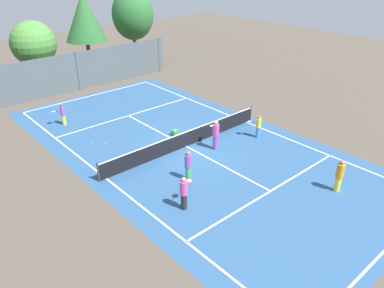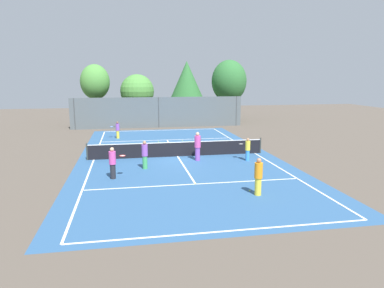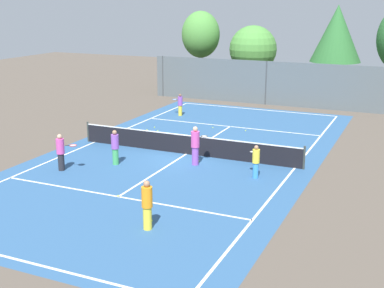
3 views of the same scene
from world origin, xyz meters
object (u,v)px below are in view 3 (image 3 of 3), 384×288
player_5 (256,161)px  tennis_ball_8 (118,196)px  tennis_ball_6 (155,127)px  tennis_ball_2 (213,128)px  tennis_ball_3 (158,131)px  tennis_ball_1 (152,221)px  tennis_ball_10 (220,150)px  tennis_ball_9 (147,130)px  player_2 (147,205)px  tennis_ball_5 (199,161)px  player_3 (195,145)px  tennis_ball_7 (261,146)px  tennis_ball_0 (246,131)px  ball_crate (208,144)px  tennis_ball_4 (127,128)px  player_1 (115,147)px  player_0 (180,104)px  player_4 (61,152)px

player_5 → tennis_ball_8: bearing=-134.2°
tennis_ball_6 → player_5: bearing=-37.0°
tennis_ball_2 → tennis_ball_3: (-2.70, -2.01, 0.00)m
tennis_ball_1 → player_5: bearing=72.0°
tennis_ball_1 → tennis_ball_10: 9.25m
tennis_ball_1 → tennis_ball_9: size_ratio=1.00×
player_2 → tennis_ball_5: bearing=100.4°
player_3 → tennis_ball_7: bearing=65.9°
player_3 → tennis_ball_0: player_3 is taller
ball_crate → tennis_ball_4: (-5.94, 1.73, -0.15)m
tennis_ball_4 → player_1: bearing=-63.4°
tennis_ball_10 → player_1: bearing=-131.5°
player_1 → tennis_ball_8: bearing=-56.7°
tennis_ball_6 → tennis_ball_9: bearing=-97.9°
player_0 → player_5: player_0 is taller
tennis_ball_2 → tennis_ball_9: bearing=-148.1°
player_1 → ball_crate: bearing=58.2°
player_4 → tennis_ball_4: 8.17m
tennis_ball_5 → player_0: bearing=120.4°
ball_crate → player_4: bearing=-126.1°
player_4 → tennis_ball_1: bearing=-27.2°
ball_crate → tennis_ball_1: bearing=-79.1°
player_2 → tennis_ball_5: size_ratio=26.29×
tennis_ball_4 → tennis_ball_9: (1.28, 0.12, 0.00)m
ball_crate → tennis_ball_5: size_ratio=6.45×
player_5 → tennis_ball_5: (-3.15, 1.12, -0.73)m
tennis_ball_8 → tennis_ball_3: bearing=109.2°
ball_crate → tennis_ball_3: size_ratio=6.45×
player_4 → tennis_ball_4: (-1.37, 8.01, -0.84)m
tennis_ball_0 → tennis_ball_6: same height
tennis_ball_6 → tennis_ball_8: 11.39m
tennis_ball_0 → tennis_ball_8: (-1.25, -12.11, 0.00)m
tennis_ball_1 → player_3: bearing=100.5°
tennis_ball_2 → tennis_ball_5: bearing=-73.8°
player_3 → ball_crate: bearing=101.7°
tennis_ball_8 → tennis_ball_9: same height
tennis_ball_5 → tennis_ball_1: bearing=-80.1°
player_2 → player_5: bearing=75.0°
player_5 → tennis_ball_7: 5.11m
tennis_ball_2 → tennis_ball_8: size_ratio=1.00×
player_2 → tennis_ball_3: player_2 is taller
player_5 → tennis_ball_0: size_ratio=22.32×
player_2 → tennis_ball_1: 1.06m
player_1 → tennis_ball_9: size_ratio=25.11×
tennis_ball_9 → tennis_ball_10: (5.52, -2.23, 0.00)m
player_0 → tennis_ball_3: player_0 is taller
player_3 → tennis_ball_5: (-0.02, 0.49, -0.92)m
tennis_ball_0 → tennis_ball_8: size_ratio=1.00×
tennis_ball_2 → tennis_ball_3: same height
tennis_ball_4 → tennis_ball_7: (8.49, -0.49, 0.00)m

